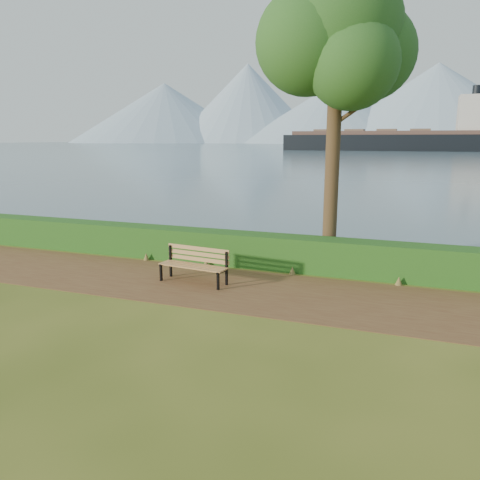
% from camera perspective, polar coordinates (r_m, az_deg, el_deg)
% --- Properties ---
extents(ground, '(140.00, 140.00, 0.00)m').
position_cam_1_polar(ground, '(12.16, -3.31, -6.10)').
color(ground, '#485418').
rests_on(ground, ground).
extents(path, '(40.00, 3.40, 0.01)m').
position_cam_1_polar(path, '(12.42, -2.76, -5.67)').
color(path, brown).
rests_on(path, ground).
extents(hedge, '(32.00, 0.85, 1.00)m').
position_cam_1_polar(hedge, '(14.36, 0.74, -1.13)').
color(hedge, '#1B4914').
rests_on(hedge, ground).
extents(water, '(700.00, 510.00, 0.00)m').
position_cam_1_polar(water, '(270.66, 19.26, 10.80)').
color(water, '#476673').
rests_on(water, ground).
extents(mountains, '(585.00, 190.00, 70.00)m').
position_cam_1_polar(mountains, '(417.56, 18.60, 14.94)').
color(mountains, '#839AAE').
rests_on(mountains, ground).
extents(bench, '(1.96, 0.77, 0.96)m').
position_cam_1_polar(bench, '(12.70, -5.51, -2.74)').
color(bench, black).
rests_on(bench, ground).
extents(tree, '(4.31, 3.80, 8.89)m').
position_cam_1_polar(tree, '(14.32, 11.78, 23.21)').
color(tree, '#312114').
rests_on(tree, ground).
extents(cargo_ship, '(69.47, 11.28, 21.07)m').
position_cam_1_polar(cargo_ship, '(158.68, 19.17, 11.36)').
color(cargo_ship, black).
rests_on(cargo_ship, ground).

